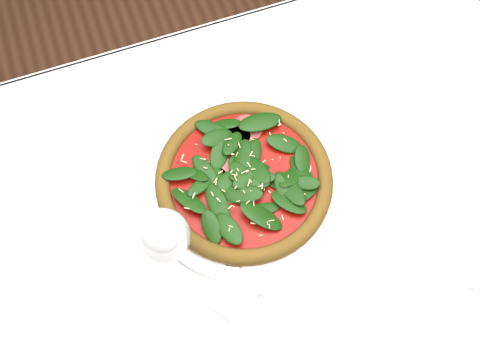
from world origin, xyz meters
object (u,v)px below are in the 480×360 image
object	(u,v)px
wine_glass	(164,237)
napkin	(246,277)
plate	(244,182)
pizza	(244,177)

from	to	relation	value
wine_glass	napkin	xyz separation A→B (m)	(0.10, -0.07, -0.13)
wine_glass	napkin	bearing A→B (deg)	-32.91
plate	wine_glass	bearing A→B (deg)	-149.36
pizza	napkin	distance (m)	0.17
plate	wine_glass	distance (m)	0.23
plate	pizza	world-z (taller)	pizza
plate	napkin	size ratio (longest dim) A/B	2.44
pizza	wine_glass	distance (m)	0.21
pizza	napkin	bearing A→B (deg)	-109.40
pizza	wine_glass	world-z (taller)	wine_glass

